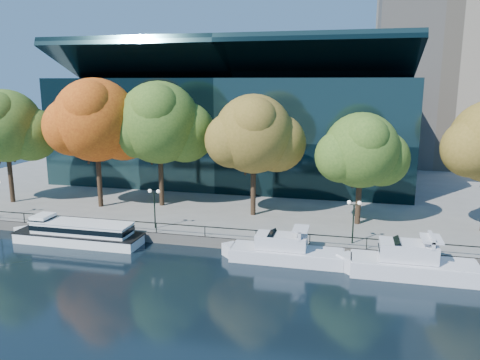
% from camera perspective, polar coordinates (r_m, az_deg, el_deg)
% --- Properties ---
extents(ground, '(160.00, 160.00, 0.00)m').
position_cam_1_polar(ground, '(42.77, -5.61, -9.46)').
color(ground, black).
rests_on(ground, ground).
extents(promenade, '(90.00, 67.08, 1.00)m').
position_cam_1_polar(promenade, '(76.63, 3.25, 0.57)').
color(promenade, slate).
rests_on(promenade, ground).
extents(railing, '(88.20, 0.08, 0.99)m').
position_cam_1_polar(railing, '(45.03, -4.31, -5.71)').
color(railing, black).
rests_on(railing, promenade).
extents(convention_building, '(50.00, 24.57, 21.43)m').
position_cam_1_polar(convention_building, '(71.83, -0.50, 6.28)').
color(convention_building, black).
rests_on(convention_building, ground).
extents(tour_boat, '(14.01, 3.12, 2.66)m').
position_cam_1_polar(tour_boat, '(48.73, -19.46, -6.00)').
color(tour_boat, white).
rests_on(tour_boat, ground).
extents(cruiser_near, '(10.95, 2.82, 3.17)m').
position_cam_1_polar(cruiser_near, '(41.76, 5.12, -8.54)').
color(cruiser_near, silver).
rests_on(cruiser_near, ground).
extents(cruiser_far, '(11.17, 3.10, 3.65)m').
position_cam_1_polar(cruiser_far, '(40.84, 19.73, -9.44)').
color(cruiser_far, silver).
rests_on(cruiser_far, ground).
extents(tree_0, '(10.85, 8.90, 13.71)m').
position_cam_1_polar(tree_0, '(62.66, -26.59, 5.75)').
color(tree_0, black).
rests_on(tree_0, promenade).
extents(tree_1, '(11.95, 9.80, 15.02)m').
position_cam_1_polar(tree_1, '(56.32, -17.05, 6.79)').
color(tree_1, black).
rests_on(tree_1, promenade).
extents(tree_2, '(11.93, 9.78, 14.66)m').
position_cam_1_polar(tree_2, '(55.22, -9.66, 6.69)').
color(tree_2, black).
rests_on(tree_2, promenade).
extents(tree_3, '(10.68, 8.76, 13.29)m').
position_cam_1_polar(tree_3, '(50.51, 1.84, 5.41)').
color(tree_3, black).
rests_on(tree_3, promenade).
extents(tree_4, '(9.58, 7.85, 11.57)m').
position_cam_1_polar(tree_4, '(48.90, 14.72, 3.33)').
color(tree_4, black).
rests_on(tree_4, promenade).
extents(lamp_1, '(1.26, 0.36, 4.03)m').
position_cam_1_polar(lamp_1, '(47.56, -10.41, -2.36)').
color(lamp_1, black).
rests_on(lamp_1, promenade).
extents(lamp_2, '(1.26, 0.36, 4.03)m').
position_cam_1_polar(lamp_2, '(43.65, 13.70, -3.80)').
color(lamp_2, black).
rests_on(lamp_2, promenade).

